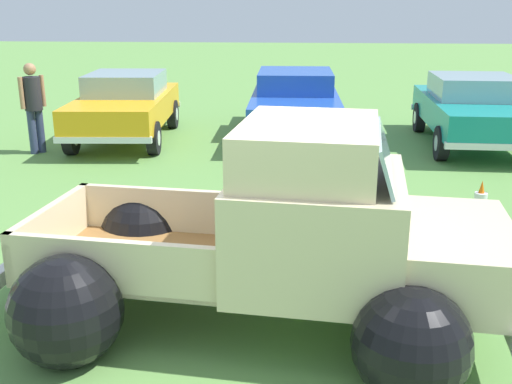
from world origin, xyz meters
TOP-DOWN VIEW (x-y plane):
  - ground_plane at (0.00, 0.00)m, footprint 80.00×80.00m
  - vintage_pickup_truck at (0.39, -0.04)m, footprint 4.79×3.14m
  - show_car_0 at (-3.31, 7.63)m, footprint 2.09×4.26m
  - show_car_1 at (0.32, 8.31)m, footprint 2.00×4.68m
  - show_car_2 at (4.03, 7.66)m, footprint 2.01×4.26m
  - spectator_0 at (-4.75, 6.29)m, footprint 0.48×0.48m
  - lane_cone_0 at (-1.60, 1.99)m, footprint 0.36×0.36m
  - lane_cone_1 at (2.89, 2.75)m, footprint 0.36×0.36m

SIDE VIEW (x-z plane):
  - ground_plane at x=0.00m, z-range 0.00..0.00m
  - lane_cone_0 at x=-1.60m, z-range 0.00..0.63m
  - lane_cone_1 at x=2.89m, z-range 0.00..0.63m
  - vintage_pickup_truck at x=0.39m, z-range -0.22..1.74m
  - show_car_0 at x=-3.31m, z-range 0.06..1.49m
  - show_car_2 at x=4.03m, z-range 0.07..1.50m
  - show_car_1 at x=0.32m, z-range 0.07..1.50m
  - spectator_0 at x=-4.75m, z-range 0.13..1.90m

